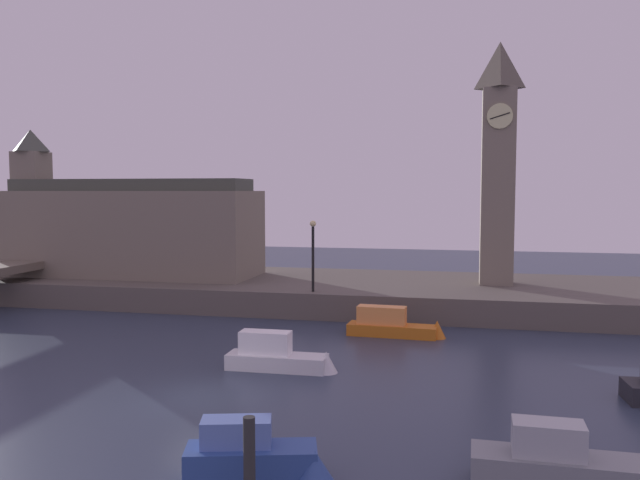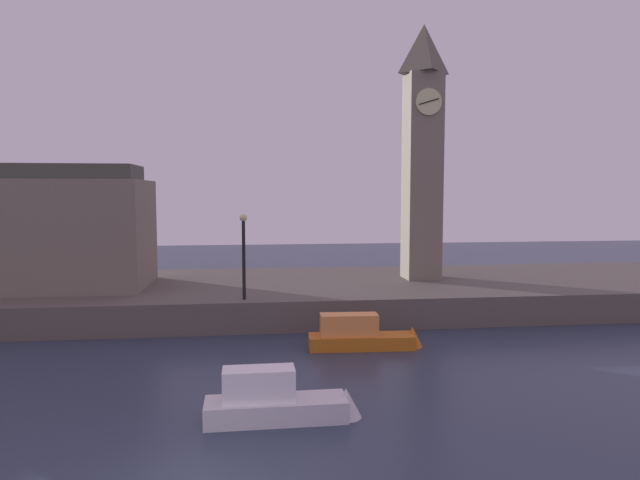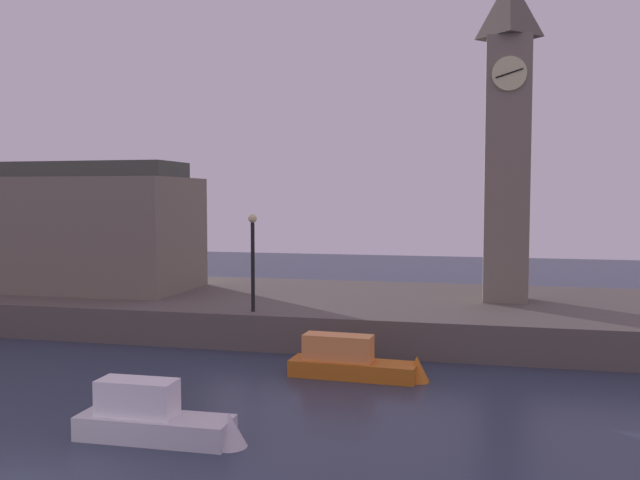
% 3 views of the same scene
% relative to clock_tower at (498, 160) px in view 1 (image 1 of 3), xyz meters
% --- Properties ---
extents(ground_plane, '(120.00, 120.00, 0.00)m').
position_rel_clock_tower_xyz_m(ground_plane, '(-10.94, -20.41, -9.12)').
color(ground_plane, '#2D384C').
extents(far_embankment, '(70.00, 12.00, 1.50)m').
position_rel_clock_tower_xyz_m(far_embankment, '(-10.94, -0.41, -8.37)').
color(far_embankment, '#5B544C').
rests_on(far_embankment, ground).
extents(clock_tower, '(2.17, 2.22, 14.76)m').
position_rel_clock_tower_xyz_m(clock_tower, '(0.00, 0.00, 0.00)').
color(clock_tower, slate).
rests_on(clock_tower, far_embankment).
extents(parliament_hall, '(17.38, 6.04, 10.06)m').
position_rel_clock_tower_xyz_m(parliament_hall, '(-24.72, -0.81, -4.38)').
color(parliament_hall, slate).
rests_on(parliament_hall, far_embankment).
extents(streetlamp, '(0.36, 0.36, 4.08)m').
position_rel_clock_tower_xyz_m(streetlamp, '(-10.36, -5.51, -5.09)').
color(streetlamp, black).
rests_on(streetlamp, far_embankment).
extents(mooring_post_right, '(0.28, 0.28, 2.14)m').
position_rel_clock_tower_xyz_m(mooring_post_right, '(-6.68, -27.67, -8.05)').
color(mooring_post_right, '#2C2C2C').
rests_on(mooring_post_right, ground).
extents(boat_cruiser_grey, '(5.38, 1.34, 1.80)m').
position_rel_clock_tower_xyz_m(boat_cruiser_grey, '(1.06, -25.17, -8.56)').
color(boat_cruiser_grey, gray).
rests_on(boat_cruiser_grey, ground).
extents(boat_patrol_orange, '(5.05, 1.46, 1.72)m').
position_rel_clock_tower_xyz_m(boat_patrol_orange, '(-5.09, -9.27, -8.61)').
color(boat_patrol_orange, orange).
rests_on(boat_patrol_orange, ground).
extents(boat_tour_blue, '(4.01, 1.96, 1.53)m').
position_rel_clock_tower_xyz_m(boat_tour_blue, '(-6.90, -26.25, -8.54)').
color(boat_tour_blue, '#2D4C93').
rests_on(boat_tour_blue, ground).
extents(boat_ferry_white, '(4.66, 1.28, 1.72)m').
position_rel_clock_tower_xyz_m(boat_ferry_white, '(-9.03, -16.42, -8.59)').
color(boat_ferry_white, silver).
rests_on(boat_ferry_white, ground).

